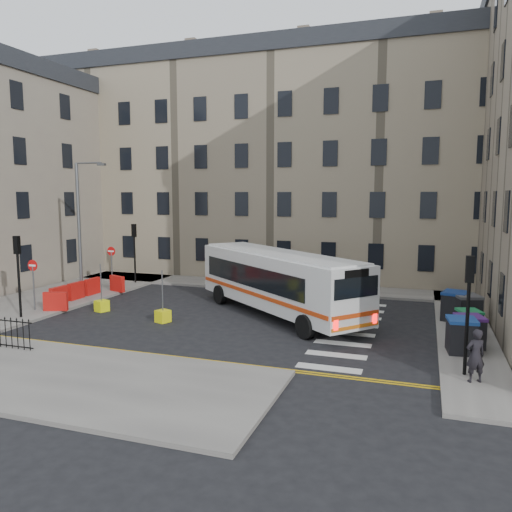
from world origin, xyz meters
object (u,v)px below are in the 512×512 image
Objects in this scene: wheelie_bin_b at (469,331)px; wheelie_bin_d at (467,309)px; bus at (277,280)px; wheelie_bin_a at (461,335)px; pedestrian at (475,356)px; streetlamp at (79,226)px; wheelie_bin_c at (469,323)px; bollard_chevron at (163,316)px; bollard_yellow at (102,306)px; wheelie_bin_e at (455,306)px.

wheelie_bin_d is at bearing 72.61° from wheelie_bin_b.
bus is 7.99× the size of wheelie_bin_a.
pedestrian reaches higher than wheelie_bin_d.
wheelie_bin_d is at bearing -0.34° from streetlamp.
wheelie_bin_a is 0.98× the size of wheelie_bin_b.
pedestrian is at bearing -111.37° from wheelie_bin_c.
wheelie_bin_d is at bearing -117.29° from pedestrian.
bollard_yellow is at bearing 167.15° from bollard_chevron.
bollard_yellow is at bearing -40.68° from pedestrian.
bus is at bearing -3.83° from streetlamp.
wheelie_bin_c is 14.21m from bollard_chevron.
wheelie_bin_b is at bearing -69.95° from wheelie_bin_e.
wheelie_bin_a is at bearing -111.14° from pedestrian.
wheelie_bin_d is (22.15, -0.13, -3.48)m from streetlamp.
wheelie_bin_a is 0.93m from wheelie_bin_b.
pedestrian is (-0.30, -8.02, 0.19)m from wheelie_bin_d.
wheelie_bin_e reaches higher than bollard_chevron.
bus reaches higher than bollard_chevron.
wheelie_bin_a is 0.87× the size of wheelie_bin_d.
wheelie_bin_c is at bearing 7.22° from bollard_chevron.
wheelie_bin_d is at bearing -30.23° from wheelie_bin_e.
wheelie_bin_e is at bearing 1.02° from streetlamp.
streetlamp reaches higher than pedestrian.
bollard_chevron is (-14.15, -3.96, -0.55)m from wheelie_bin_d.
streetlamp is 13.57× the size of bollard_yellow.
wheelie_bin_a is at bearing -119.00° from wheelie_bin_c.
bus reaches higher than wheelie_bin_c.
wheelie_bin_a reaches higher than bollard_chevron.
wheelie_bin_e is 8.54m from pedestrian.
bollard_yellow is at bearing 170.45° from wheelie_bin_d.
pedestrian is 2.99× the size of bollard_chevron.
bollard_chevron is at bearing 176.88° from wheelie_bin_d.
bollard_chevron is at bearing -27.06° from streetlamp.
bollard_chevron is (-13.85, 4.07, -0.75)m from pedestrian.
wheelie_bin_e is 2.58× the size of bollard_yellow.
bollard_chevron is at bearing -145.98° from wheelie_bin_e.
pedestrian is at bearing -72.80° from wheelie_bin_e.
pedestrian is at bearing -16.36° from bollard_chevron.
wheelie_bin_c is 2.11× the size of bollard_chevron.
wheelie_bin_e is (8.70, 1.25, -1.01)m from bus.
bollard_yellow is at bearing 163.51° from wheelie_bin_c.
wheelie_bin_d reaches higher than wheelie_bin_a.
wheelie_bin_d is (0.53, 4.81, 0.02)m from wheelie_bin_a.
wheelie_bin_b is 2.31× the size of bollard_chevron.
streetlamp is at bearing -45.60° from pedestrian.
streetlamp is at bearing 152.94° from bollard_chevron.
bus is 9.64m from wheelie_bin_a.
bus is at bearing 152.06° from wheelie_bin_c.
pedestrian is (0.22, -3.21, 0.21)m from wheelie_bin_a.
bollard_yellow is at bearing 143.96° from bus.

